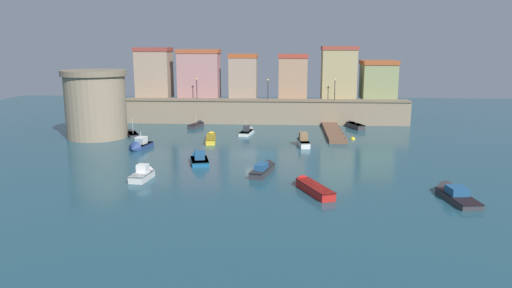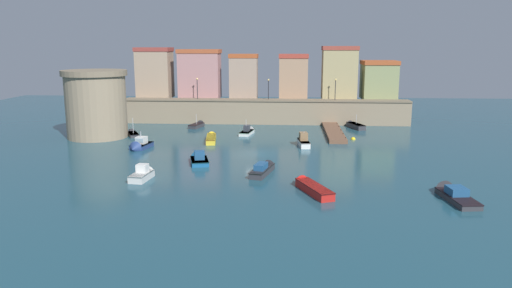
{
  "view_description": "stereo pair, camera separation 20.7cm",
  "coord_description": "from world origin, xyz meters",
  "px_view_note": "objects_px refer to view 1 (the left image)",
  "views": [
    {
      "loc": [
        3.89,
        -59.58,
        13.51
      ],
      "look_at": [
        0.0,
        0.37,
        1.16
      ],
      "focal_mm": 34.11,
      "sensor_mm": 36.0,
      "label": 1
    },
    {
      "loc": [
        4.1,
        -59.57,
        13.51
      ],
      "look_at": [
        0.0,
        0.37,
        1.16
      ],
      "focal_mm": 34.11,
      "sensor_mm": 36.0,
      "label": 2
    }
  ],
  "objects_px": {
    "moored_boat_7": "(198,125)",
    "moored_boat_9": "(353,125)",
    "moored_boat_3": "(211,138)",
    "moored_boat_10": "(452,193)",
    "moored_boat_5": "(303,141)",
    "moored_boat_6": "(144,174)",
    "moored_boat_11": "(199,159)",
    "moored_boat_8": "(132,133)",
    "quay_lamp_2": "(335,86)",
    "quay_lamp_0": "(197,85)",
    "mooring_buoy_0": "(353,139)",
    "fortress_tower": "(96,104)",
    "quay_lamp_1": "(268,86)",
    "moored_boat_2": "(265,168)",
    "moored_boat_1": "(139,146)",
    "moored_boat_0": "(248,131)",
    "moored_boat_4": "(311,186)"
  },
  "relations": [
    {
      "from": "moored_boat_7",
      "to": "moored_boat_9",
      "type": "distance_m",
      "value": 25.79
    },
    {
      "from": "moored_boat_8",
      "to": "mooring_buoy_0",
      "type": "bearing_deg",
      "value": -118.36
    },
    {
      "from": "moored_boat_1",
      "to": "moored_boat_2",
      "type": "xyz_separation_m",
      "value": [
        17.05,
        -10.68,
        0.0
      ]
    },
    {
      "from": "fortress_tower",
      "to": "moored_boat_4",
      "type": "height_order",
      "value": "fortress_tower"
    },
    {
      "from": "mooring_buoy_0",
      "to": "moored_boat_7",
      "type": "bearing_deg",
      "value": 159.25
    },
    {
      "from": "quay_lamp_1",
      "to": "moored_boat_7",
      "type": "relative_size",
      "value": 0.76
    },
    {
      "from": "mooring_buoy_0",
      "to": "moored_boat_4",
      "type": "bearing_deg",
      "value": -105.77
    },
    {
      "from": "moored_boat_5",
      "to": "moored_boat_9",
      "type": "relative_size",
      "value": 0.96
    },
    {
      "from": "quay_lamp_1",
      "to": "moored_boat_0",
      "type": "height_order",
      "value": "quay_lamp_1"
    },
    {
      "from": "quay_lamp_0",
      "to": "moored_boat_1",
      "type": "bearing_deg",
      "value": -99.43
    },
    {
      "from": "moored_boat_1",
      "to": "moored_boat_2",
      "type": "bearing_deg",
      "value": 67.97
    },
    {
      "from": "moored_boat_1",
      "to": "moored_boat_11",
      "type": "height_order",
      "value": "moored_boat_1"
    },
    {
      "from": "fortress_tower",
      "to": "quay_lamp_1",
      "type": "bearing_deg",
      "value": 30.37
    },
    {
      "from": "moored_boat_7",
      "to": "mooring_buoy_0",
      "type": "relative_size",
      "value": 6.76
    },
    {
      "from": "moored_boat_4",
      "to": "moored_boat_2",
      "type": "bearing_deg",
      "value": 12.57
    },
    {
      "from": "quay_lamp_2",
      "to": "moored_boat_6",
      "type": "distance_m",
      "value": 43.07
    },
    {
      "from": "moored_boat_10",
      "to": "quay_lamp_1",
      "type": "bearing_deg",
      "value": 17.02
    },
    {
      "from": "quay_lamp_0",
      "to": "moored_boat_0",
      "type": "bearing_deg",
      "value": -45.46
    },
    {
      "from": "moored_boat_10",
      "to": "fortress_tower",
      "type": "bearing_deg",
      "value": 51.47
    },
    {
      "from": "quay_lamp_0",
      "to": "moored_boat_11",
      "type": "height_order",
      "value": "quay_lamp_0"
    },
    {
      "from": "moored_boat_2",
      "to": "moored_boat_3",
      "type": "xyz_separation_m",
      "value": [
        -8.5,
        17.11,
        -0.04
      ]
    },
    {
      "from": "moored_boat_3",
      "to": "moored_boat_4",
      "type": "height_order",
      "value": "moored_boat_4"
    },
    {
      "from": "moored_boat_7",
      "to": "fortress_tower",
      "type": "bearing_deg",
      "value": 142.51
    },
    {
      "from": "moored_boat_2",
      "to": "mooring_buoy_0",
      "type": "distance_m",
      "value": 22.67
    },
    {
      "from": "moored_boat_11",
      "to": "moored_boat_8",
      "type": "bearing_deg",
      "value": 24.69
    },
    {
      "from": "quay_lamp_2",
      "to": "moored_boat_8",
      "type": "height_order",
      "value": "quay_lamp_2"
    },
    {
      "from": "quay_lamp_1",
      "to": "fortress_tower",
      "type": "bearing_deg",
      "value": -149.63
    },
    {
      "from": "moored_boat_3",
      "to": "moored_boat_10",
      "type": "xyz_separation_m",
      "value": [
        25.77,
        -24.63,
        -0.03
      ]
    },
    {
      "from": "moored_boat_10",
      "to": "moored_boat_6",
      "type": "bearing_deg",
      "value": 74.45
    },
    {
      "from": "fortress_tower",
      "to": "moored_boat_5",
      "type": "xyz_separation_m",
      "value": [
        30.15,
        -3.76,
        -4.39
      ]
    },
    {
      "from": "moored_boat_9",
      "to": "quay_lamp_1",
      "type": "bearing_deg",
      "value": 56.15
    },
    {
      "from": "moored_boat_3",
      "to": "mooring_buoy_0",
      "type": "distance_m",
      "value": 20.51
    },
    {
      "from": "quay_lamp_0",
      "to": "mooring_buoy_0",
      "type": "distance_m",
      "value": 29.43
    },
    {
      "from": "moored_boat_5",
      "to": "moored_boat_10",
      "type": "relative_size",
      "value": 0.78
    },
    {
      "from": "moored_boat_5",
      "to": "moored_boat_6",
      "type": "relative_size",
      "value": 1.25
    },
    {
      "from": "fortress_tower",
      "to": "moored_boat_8",
      "type": "bearing_deg",
      "value": 24.18
    },
    {
      "from": "moored_boat_11",
      "to": "moored_boat_9",
      "type": "bearing_deg",
      "value": -54.31
    },
    {
      "from": "quay_lamp_0",
      "to": "moored_boat_6",
      "type": "relative_size",
      "value": 0.83
    },
    {
      "from": "quay_lamp_0",
      "to": "moored_boat_8",
      "type": "xyz_separation_m",
      "value": [
        -7.78,
        -12.41,
        -6.32
      ]
    },
    {
      "from": "moored_boat_5",
      "to": "quay_lamp_2",
      "type": "bearing_deg",
      "value": -24.86
    },
    {
      "from": "quay_lamp_1",
      "to": "moored_boat_3",
      "type": "distance_m",
      "value": 18.51
    },
    {
      "from": "moored_boat_3",
      "to": "moored_boat_5",
      "type": "height_order",
      "value": "moored_boat_5"
    },
    {
      "from": "quay_lamp_2",
      "to": "moored_boat_0",
      "type": "xyz_separation_m",
      "value": [
        -14.08,
        -9.81,
        -6.22
      ]
    },
    {
      "from": "moored_boat_8",
      "to": "moored_boat_10",
      "type": "height_order",
      "value": "moored_boat_8"
    },
    {
      "from": "quay_lamp_1",
      "to": "moored_boat_2",
      "type": "relative_size",
      "value": 0.53
    },
    {
      "from": "moored_boat_5",
      "to": "mooring_buoy_0",
      "type": "distance_m",
      "value": 8.71
    },
    {
      "from": "moored_boat_2",
      "to": "mooring_buoy_0",
      "type": "xyz_separation_m",
      "value": [
        11.89,
        19.3,
        -0.44
      ]
    },
    {
      "from": "quay_lamp_1",
      "to": "moored_boat_11",
      "type": "relative_size",
      "value": 0.7
    },
    {
      "from": "moored_boat_1",
      "to": "quay_lamp_0",
      "type": "bearing_deg",
      "value": -179.4
    },
    {
      "from": "quay_lamp_1",
      "to": "moored_boat_10",
      "type": "height_order",
      "value": "quay_lamp_1"
    }
  ]
}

